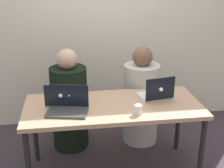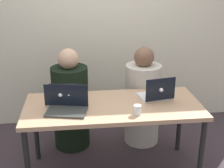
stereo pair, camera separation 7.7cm
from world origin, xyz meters
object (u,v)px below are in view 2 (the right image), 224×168
(laptop_back_left, at_px, (62,99))
(laptop_front_left, at_px, (67,106))
(laptop_back_right, at_px, (157,94))
(person_on_right, at_px, (142,101))
(water_glass_right, at_px, (137,110))
(person_on_left, at_px, (71,104))

(laptop_back_left, relative_size, laptop_front_left, 0.78)
(laptop_back_right, height_order, laptop_back_left, laptop_back_right)
(person_on_right, distance_m, laptop_back_left, 1.05)
(water_glass_right, bearing_deg, laptop_front_left, 167.01)
(person_on_right, bearing_deg, water_glass_right, 63.58)
(person_on_right, distance_m, laptop_back_right, 0.56)
(laptop_front_left, bearing_deg, laptop_back_left, 120.37)
(person_on_right, relative_size, laptop_front_left, 2.91)
(person_on_left, xyz_separation_m, water_glass_right, (0.60, -0.80, 0.27))
(person_on_right, distance_m, laptop_front_left, 1.10)
(person_on_left, xyz_separation_m, laptop_back_left, (-0.07, -0.48, 0.28))
(person_on_right, distance_m, water_glass_right, 0.87)
(laptop_back_left, xyz_separation_m, laptop_front_left, (0.06, -0.17, 0.00))
(person_on_right, height_order, water_glass_right, person_on_right)
(person_on_right, bearing_deg, laptop_front_left, 27.27)
(laptop_back_right, height_order, laptop_front_left, laptop_back_right)
(person_on_left, bearing_deg, person_on_right, 169.82)
(laptop_back_right, xyz_separation_m, laptop_back_left, (-0.92, -0.01, -0.00))
(laptop_back_left, bearing_deg, person_on_right, -148.41)
(laptop_front_left, bearing_deg, laptop_back_right, 23.53)
(person_on_left, relative_size, water_glass_right, 13.58)
(person_on_left, xyz_separation_m, laptop_front_left, (-0.01, -0.65, 0.28))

